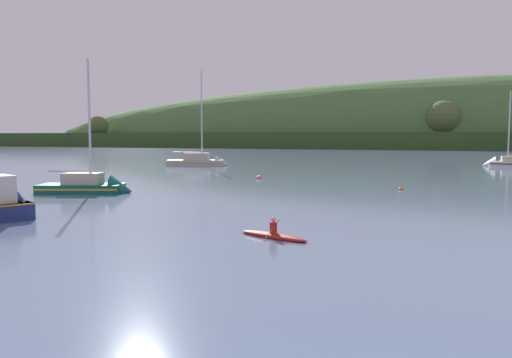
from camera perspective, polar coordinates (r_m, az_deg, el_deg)
The scene contains 7 objects.
far_shoreline_hill at distance 206.97m, azimuth 25.08°, elevation 3.25°, with size 528.38×88.24×53.89m.
sailboat_near_mooring at distance 41.19m, azimuth -17.91°, elevation -1.05°, with size 7.55×5.20×11.39m.
sailboat_far_left at distance 75.62m, azimuth -6.09°, elevation 1.75°, with size 9.64×6.29×15.30m.
sailboat_outer_reach at distance 82.75m, azimuth 26.44°, elevation 1.49°, with size 7.96×3.43×12.11m.
canoe_with_paddler at distance 22.01m, azimuth 1.97°, elevation -6.37°, with size 3.56×1.75×1.02m.
mooring_buoy_foreground at distance 52.49m, azimuth 0.34°, elevation 0.04°, with size 0.67×0.67×0.75m.
mooring_buoy_off_fishing_boat at distance 43.20m, azimuth 16.04°, elevation -1.18°, with size 0.44×0.44×0.52m.
Camera 1 is at (19.42, -6.31, 4.37)m, focal length 35.47 mm.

